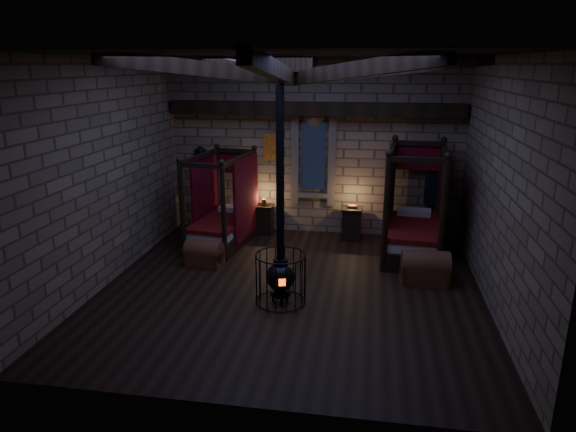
% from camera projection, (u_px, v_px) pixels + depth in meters
% --- Properties ---
extents(room, '(7.02, 7.02, 4.29)m').
position_uv_depth(room, '(292.00, 83.00, 8.64)').
color(room, black).
rests_on(room, ground).
extents(bed_left, '(1.30, 2.13, 2.10)m').
position_uv_depth(bed_left, '(223.00, 222.00, 11.89)').
color(bed_left, black).
rests_on(bed_left, ground).
extents(bed_right, '(1.39, 2.36, 2.37)m').
position_uv_depth(bed_right, '(413.00, 229.00, 11.23)').
color(bed_right, black).
rests_on(bed_right, ground).
extents(trunk_left, '(0.80, 0.56, 0.55)m').
position_uv_depth(trunk_left, '(204.00, 254.00, 10.70)').
color(trunk_left, brown).
rests_on(trunk_left, ground).
extents(trunk_right, '(0.91, 0.60, 0.65)m').
position_uv_depth(trunk_right, '(425.00, 268.00, 9.83)').
color(trunk_right, brown).
rests_on(trunk_right, ground).
extents(nightstand_left, '(0.46, 0.44, 0.89)m').
position_uv_depth(nightstand_left, '(264.00, 219.00, 12.66)').
color(nightstand_left, black).
rests_on(nightstand_left, ground).
extents(nightstand_right, '(0.49, 0.47, 0.85)m').
position_uv_depth(nightstand_right, '(352.00, 223.00, 12.23)').
color(nightstand_right, black).
rests_on(nightstand_right, ground).
extents(stove, '(0.89, 0.89, 4.05)m').
position_uv_depth(stove, '(281.00, 272.00, 8.90)').
color(stove, black).
rests_on(stove, ground).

